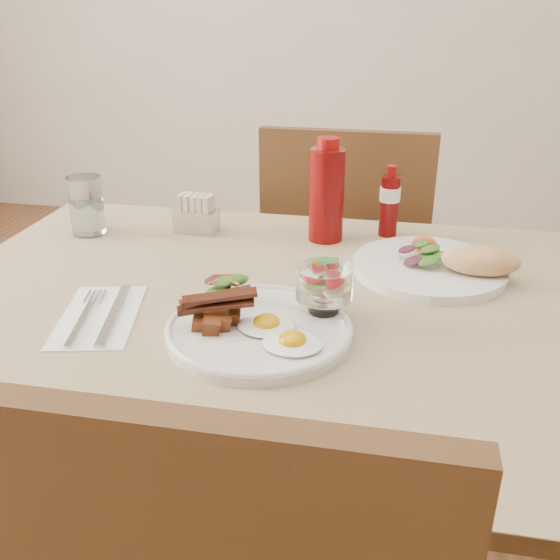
{
  "coord_description": "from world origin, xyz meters",
  "views": [
    {
      "loc": [
        0.13,
        -0.91,
        1.22
      ],
      "look_at": [
        -0.04,
        -0.06,
        0.82
      ],
      "focal_mm": 40.0,
      "sensor_mm": 36.0,
      "label": 1
    }
  ],
  "objects": [
    {
      "name": "table",
      "position": [
        0.0,
        0.0,
        0.66
      ],
      "size": [
        1.33,
        0.88,
        0.75
      ],
      "color": "#53331A",
      "rests_on": "ground"
    },
    {
      "name": "chair_far",
      "position": [
        0.0,
        0.66,
        0.52
      ],
      "size": [
        0.42,
        0.42,
        0.93
      ],
      "color": "#53331A",
      "rests_on": "ground"
    },
    {
      "name": "main_plate",
      "position": [
        -0.06,
        -0.12,
        0.76
      ],
      "size": [
        0.28,
        0.28,
        0.02
      ],
      "primitive_type": "cylinder",
      "color": "silver",
      "rests_on": "table"
    },
    {
      "name": "fried_eggs",
      "position": [
        -0.03,
        -0.14,
        0.77
      ],
      "size": [
        0.14,
        0.13,
        0.02
      ],
      "rotation": [
        0.0,
        0.0,
        -0.11
      ],
      "color": "white",
      "rests_on": "main_plate"
    },
    {
      "name": "bacon_potato_pile",
      "position": [
        -0.12,
        -0.13,
        0.79
      ],
      "size": [
        0.12,
        0.08,
        0.05
      ],
      "rotation": [
        0.0,
        0.0,
        -0.06
      ],
      "color": "maroon",
      "rests_on": "main_plate"
    },
    {
      "name": "side_salad",
      "position": [
        -0.13,
        -0.04,
        0.79
      ],
      "size": [
        0.08,
        0.08,
        0.04
      ],
      "rotation": [
        0.0,
        0.0,
        -0.26
      ],
      "color": "#234A13",
      "rests_on": "main_plate"
    },
    {
      "name": "fruit_cup",
      "position": [
        0.03,
        -0.05,
        0.82
      ],
      "size": [
        0.09,
        0.09,
        0.09
      ],
      "rotation": [
        0.0,
        0.0,
        -0.2
      ],
      "color": "white",
      "rests_on": "main_plate"
    },
    {
      "name": "second_plate",
      "position": [
        0.21,
        0.17,
        0.77
      ],
      "size": [
        0.3,
        0.28,
        0.07
      ],
      "rotation": [
        0.0,
        0.0,
        0.11
      ],
      "color": "silver",
      "rests_on": "table"
    },
    {
      "name": "ketchup_bottle",
      "position": [
        -0.02,
        0.3,
        0.85
      ],
      "size": [
        0.07,
        0.07,
        0.21
      ],
      "rotation": [
        0.0,
        0.0,
        0.04
      ],
      "color": "#5B0506",
      "rests_on": "table"
    },
    {
      "name": "hot_sauce_bottle",
      "position": [
        0.11,
        0.35,
        0.82
      ],
      "size": [
        0.05,
        0.05,
        0.15
      ],
      "rotation": [
        0.0,
        0.0,
        0.07
      ],
      "color": "#5B0506",
      "rests_on": "table"
    },
    {
      "name": "sugar_caddy",
      "position": [
        -0.29,
        0.29,
        0.79
      ],
      "size": [
        0.09,
        0.06,
        0.08
      ],
      "rotation": [
        0.0,
        0.0,
        -0.1
      ],
      "color": "#B6B6BB",
      "rests_on": "table"
    },
    {
      "name": "water_glass",
      "position": [
        -0.52,
        0.24,
        0.81
      ],
      "size": [
        0.07,
        0.07,
        0.12
      ],
      "color": "white",
      "rests_on": "table"
    },
    {
      "name": "napkin_cutlery",
      "position": [
        -0.32,
        -0.11,
        0.75
      ],
      "size": [
        0.16,
        0.23,
        0.01
      ],
      "rotation": [
        0.0,
        0.0,
        0.22
      ],
      "color": "white",
      "rests_on": "table"
    }
  ]
}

